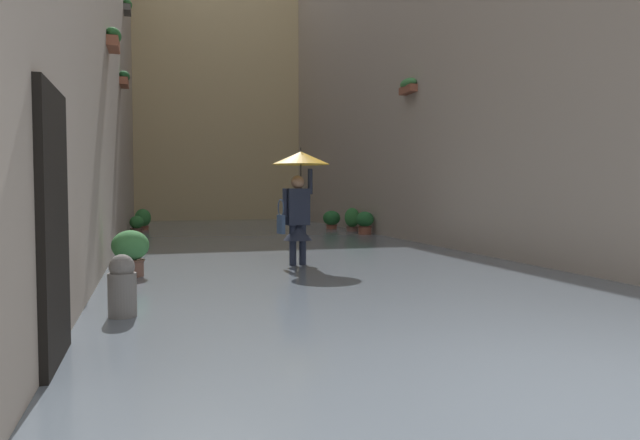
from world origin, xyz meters
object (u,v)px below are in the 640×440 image
Objects in this scene: person_wading at (299,186)px; potted_plant_near_right at (130,254)px; potted_plant_far_left at (332,220)px; mooring_bollard at (122,293)px; potted_plant_mid_left at (365,223)px; potted_plant_far_right at (137,226)px; potted_plant_mid_right at (143,220)px; potted_plant_near_left at (352,221)px.

person_wading is 2.58× the size of potted_plant_near_right.
potted_plant_far_left is at bearing -122.88° from potted_plant_near_right.
potted_plant_far_left is 0.95× the size of mooring_bollard.
potted_plant_far_right is at bearing -21.78° from potted_plant_mid_left.
potted_plant_mid_right reaches higher than potted_plant_far_left.
person_wading is at bearing 60.52° from potted_plant_mid_left.
mooring_bollard reaches higher than potted_plant_far_left.
mooring_bollard is (6.04, 12.28, -0.05)m from potted_plant_far_left.
person_wading is at bearing 105.54° from potted_plant_mid_right.
potted_plant_far_left is (0.29, -1.26, -0.04)m from potted_plant_near_left.
potted_plant_mid_left is at bearing -122.75° from mooring_bollard.
potted_plant_near_left is at bearing 168.16° from potted_plant_far_right.
mooring_bollard is at bearing 90.37° from potted_plant_near_right.
potted_plant_mid_left is 2.49m from potted_plant_far_left.
potted_plant_near_left is (-6.35, -8.12, -0.01)m from potted_plant_near_right.
potted_plant_mid_right is at bearing -29.08° from potted_plant_mid_left.
potted_plant_far_left is at bearing -110.63° from person_wading.
potted_plant_mid_left is 1.22m from potted_plant_near_left.
potted_plant_mid_left is (-3.57, -6.31, -1.04)m from person_wading.
potted_plant_far_left is (-3.31, -8.79, -1.06)m from person_wading.
potted_plant_near_right reaches higher than mooring_bollard.
potted_plant_mid_right is at bearing -90.01° from mooring_bollard.
potted_plant_far_right is 0.78× the size of potted_plant_mid_right.
potted_plant_far_right is (0.14, -9.48, -0.14)m from potted_plant_near_right.
mooring_bollard is at bearing 63.78° from potted_plant_far_left.
mooring_bollard is at bearing 51.88° from person_wading.
potted_plant_mid_right is 1.06× the size of mooring_bollard.
potted_plant_mid_right is at bearing -19.83° from potted_plant_near_left.
potted_plant_mid_right is (6.33, -2.28, -0.02)m from potted_plant_near_left.
potted_plant_mid_right is (-0.02, -10.41, -0.02)m from potted_plant_near_right.
potted_plant_mid_right is at bearing -74.46° from person_wading.
potted_plant_far_left is at bearing -77.14° from potted_plant_near_left.
potted_plant_mid_left is 6.96m from potted_plant_far_right.
person_wading is 9.45m from potted_plant_far_left.
potted_plant_mid_left reaches higher than potted_plant_far_left.
mooring_bollard is at bearing 60.12° from potted_plant_near_left.
potted_plant_near_right is at bearing 90.87° from potted_plant_far_right.
person_wading is 2.69× the size of potted_plant_mid_left.
potted_plant_far_left is at bearing 170.37° from potted_plant_mid_right.
potted_plant_near_left is 1.29m from potted_plant_far_left.
person_wading is 2.89× the size of potted_plant_far_left.
potted_plant_far_right is at bearing -71.97° from person_wading.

